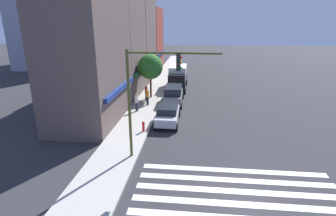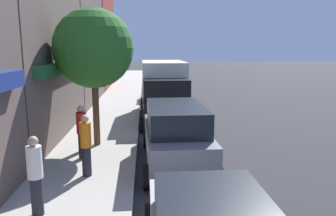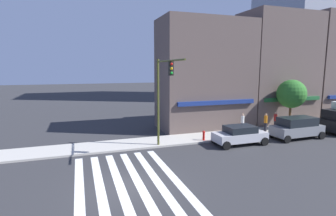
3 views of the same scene
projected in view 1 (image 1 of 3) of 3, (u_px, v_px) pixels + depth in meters
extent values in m
plane|color=#2D2D30|center=(239.00, 198.00, 13.24)|extent=(200.00, 200.00, 0.00)
cube|color=#B2ADA3|center=(96.00, 187.00, 13.94)|extent=(120.00, 3.00, 0.15)
cube|color=silver|center=(241.00, 204.00, 12.75)|extent=(0.49, 10.80, 0.01)
cube|color=silver|center=(238.00, 191.00, 13.73)|extent=(0.49, 10.80, 0.01)
cube|color=silver|center=(235.00, 180.00, 14.71)|extent=(0.49, 10.80, 0.01)
cube|color=silver|center=(233.00, 170.00, 15.69)|extent=(0.49, 10.80, 0.01)
cube|color=brown|center=(89.00, 58.00, 22.34)|extent=(9.64, 5.00, 11.20)
cube|color=navy|center=(121.00, 88.00, 22.88)|extent=(8.19, 0.30, 0.40)
cube|color=brown|center=(119.00, 43.00, 30.89)|extent=(8.58, 5.00, 12.42)
cube|color=#1E592D|center=(142.00, 71.00, 31.62)|extent=(7.29, 0.30, 0.40)
cube|color=brown|center=(135.00, 38.00, 39.37)|extent=(9.03, 5.00, 12.81)
cube|color=navy|center=(153.00, 61.00, 40.16)|extent=(7.68, 0.30, 0.40)
cube|color=maroon|center=(147.00, 40.00, 48.91)|extent=(9.64, 5.00, 11.15)
cube|color=navy|center=(161.00, 54.00, 49.44)|extent=(8.19, 0.30, 0.40)
cylinder|color=#474C1E|center=(129.00, 107.00, 16.15)|extent=(0.18, 0.18, 6.99)
cylinder|color=#474C1E|center=(174.00, 53.00, 14.88)|extent=(0.12, 5.46, 0.12)
cube|color=black|center=(178.00, 63.00, 15.01)|extent=(0.32, 0.24, 0.95)
sphere|color=red|center=(181.00, 57.00, 14.91)|extent=(0.18, 0.18, 0.18)
sphere|color=#EAAD14|center=(181.00, 63.00, 15.00)|extent=(0.18, 0.18, 0.18)
sphere|color=green|center=(181.00, 68.00, 15.09)|extent=(0.18, 0.18, 0.18)
cube|color=#B7B7BC|center=(168.00, 115.00, 23.03)|extent=(4.41, 1.82, 0.70)
cube|color=black|center=(168.00, 109.00, 22.84)|extent=(2.43, 1.67, 0.55)
cylinder|color=black|center=(155.00, 126.00, 21.53)|extent=(0.68, 0.22, 0.68)
cylinder|color=black|center=(176.00, 127.00, 21.35)|extent=(0.68, 0.22, 0.68)
cylinder|color=black|center=(160.00, 112.00, 24.92)|extent=(0.68, 0.22, 0.68)
cylinder|color=black|center=(179.00, 113.00, 24.75)|extent=(0.68, 0.22, 0.68)
cube|color=slate|center=(173.00, 97.00, 28.68)|extent=(4.74, 1.99, 0.85)
cube|color=black|center=(173.00, 90.00, 28.44)|extent=(3.32, 1.81, 0.75)
cylinder|color=black|center=(163.00, 105.00, 27.07)|extent=(0.68, 0.22, 0.68)
cylinder|color=black|center=(181.00, 106.00, 26.88)|extent=(0.68, 0.22, 0.68)
cylinder|color=black|center=(167.00, 96.00, 30.75)|extent=(0.68, 0.22, 0.68)
cylinder|color=black|center=(183.00, 96.00, 30.56)|extent=(0.68, 0.22, 0.68)
cube|color=black|center=(178.00, 82.00, 35.08)|extent=(6.22, 2.27, 1.10)
cube|color=silver|center=(178.00, 72.00, 35.25)|extent=(4.36, 2.25, 1.60)
cube|color=black|center=(177.00, 78.00, 32.89)|extent=(1.76, 2.11, 0.90)
cylinder|color=black|center=(167.00, 91.00, 32.81)|extent=(0.68, 0.22, 0.68)
cylinder|color=black|center=(185.00, 92.00, 32.59)|extent=(0.68, 0.22, 0.68)
cylinder|color=black|center=(171.00, 82.00, 37.90)|extent=(0.68, 0.22, 0.68)
cylinder|color=black|center=(186.00, 82.00, 37.69)|extent=(0.68, 0.22, 0.68)
cube|color=navy|center=(180.00, 75.00, 41.13)|extent=(4.43, 1.87, 0.70)
cube|color=black|center=(180.00, 71.00, 40.94)|extent=(2.45, 1.69, 0.55)
cylinder|color=black|center=(174.00, 80.00, 39.63)|extent=(0.68, 0.22, 0.68)
cylinder|color=black|center=(185.00, 80.00, 39.45)|extent=(0.68, 0.22, 0.68)
cylinder|color=black|center=(175.00, 75.00, 43.02)|extent=(0.68, 0.22, 0.68)
cylinder|color=black|center=(186.00, 75.00, 42.84)|extent=(0.68, 0.22, 0.68)
cylinder|color=#23232D|center=(146.00, 97.00, 29.30)|extent=(0.26, 0.26, 0.85)
cylinder|color=red|center=(146.00, 90.00, 29.06)|extent=(0.32, 0.32, 0.70)
sphere|color=tan|center=(146.00, 86.00, 28.92)|extent=(0.22, 0.22, 0.22)
cylinder|color=#23232D|center=(137.00, 107.00, 25.81)|extent=(0.26, 0.26, 0.85)
cylinder|color=silver|center=(136.00, 99.00, 25.57)|extent=(0.32, 0.32, 0.70)
sphere|color=tan|center=(136.00, 95.00, 25.43)|extent=(0.22, 0.22, 0.22)
cylinder|color=#23232D|center=(148.00, 101.00, 27.81)|extent=(0.26, 0.26, 0.85)
cylinder|color=orange|center=(147.00, 94.00, 27.57)|extent=(0.32, 0.32, 0.70)
sphere|color=tan|center=(147.00, 90.00, 27.43)|extent=(0.22, 0.22, 0.22)
cylinder|color=red|center=(143.00, 127.00, 20.94)|extent=(0.20, 0.20, 0.65)
sphere|color=red|center=(143.00, 123.00, 20.81)|extent=(0.24, 0.24, 0.24)
cylinder|color=brown|center=(151.00, 86.00, 30.49)|extent=(0.24, 0.24, 2.58)
sphere|color=#286623|center=(150.00, 67.00, 29.78)|extent=(2.86, 2.86, 2.86)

